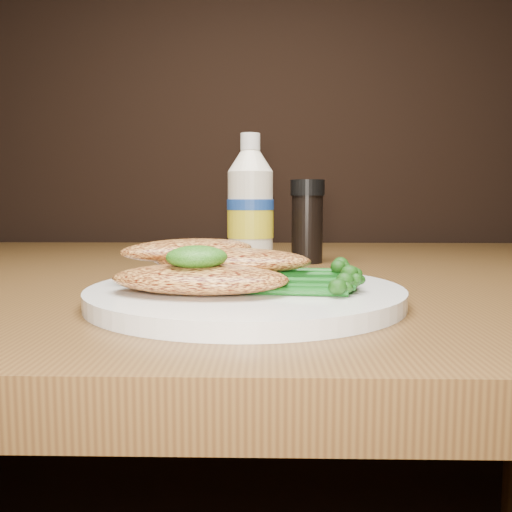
{
  "coord_description": "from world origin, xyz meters",
  "views": [
    {
      "loc": [
        0.06,
        0.4,
        0.83
      ],
      "look_at": [
        0.05,
        0.83,
        0.79
      ],
      "focal_mm": 37.95,
      "sensor_mm": 36.0,
      "label": 1
    }
  ],
  "objects": [
    {
      "name": "plate",
      "position": [
        0.04,
        0.84,
        0.76
      ],
      "size": [
        0.26,
        0.26,
        0.01
      ],
      "primitive_type": "cylinder",
      "color": "white",
      "rests_on": "dining_table"
    },
    {
      "name": "chicken_front",
      "position": [
        0.01,
        0.81,
        0.77
      ],
      "size": [
        0.14,
        0.09,
        0.02
      ],
      "primitive_type": "ellipsoid",
      "rotation": [
        0.0,
        0.0,
        -0.12
      ],
      "color": "gold",
      "rests_on": "plate"
    },
    {
      "name": "chicken_mid",
      "position": [
        0.03,
        0.86,
        0.78
      ],
      "size": [
        0.15,
        0.09,
        0.02
      ],
      "primitive_type": "ellipsoid",
      "rotation": [
        0.0,
        0.0,
        -0.15
      ],
      "color": "gold",
      "rests_on": "plate"
    },
    {
      "name": "chicken_back",
      "position": [
        -0.01,
        0.88,
        0.79
      ],
      "size": [
        0.14,
        0.12,
        0.02
      ],
      "primitive_type": "ellipsoid",
      "rotation": [
        0.0,
        0.0,
        0.58
      ],
      "color": "gold",
      "rests_on": "plate"
    },
    {
      "name": "pesto_front",
      "position": [
        0.01,
        0.81,
        0.79
      ],
      "size": [
        0.06,
        0.05,
        0.02
      ],
      "primitive_type": "ellipsoid",
      "rotation": [
        0.0,
        0.0,
        0.28
      ],
      "color": "#0F3508",
      "rests_on": "chicken_front"
    },
    {
      "name": "broccolini_bundle",
      "position": [
        0.08,
        0.84,
        0.77
      ],
      "size": [
        0.15,
        0.13,
        0.02
      ],
      "primitive_type": null,
      "rotation": [
        0.0,
        0.0,
        0.3
      ],
      "color": "#125215",
      "rests_on": "plate"
    },
    {
      "name": "mayo_bottle",
      "position": [
        0.04,
        1.08,
        0.83
      ],
      "size": [
        0.07,
        0.07,
        0.17
      ],
      "primitive_type": null,
      "rotation": [
        0.0,
        0.0,
        0.19
      ],
      "color": "silver",
      "rests_on": "dining_table"
    },
    {
      "name": "pepper_grinder",
      "position": [
        0.11,
        1.12,
        0.8
      ],
      "size": [
        0.05,
        0.05,
        0.11
      ],
      "primitive_type": null,
      "rotation": [
        0.0,
        0.0,
        -0.08
      ],
      "color": "black",
      "rests_on": "dining_table"
    }
  ]
}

